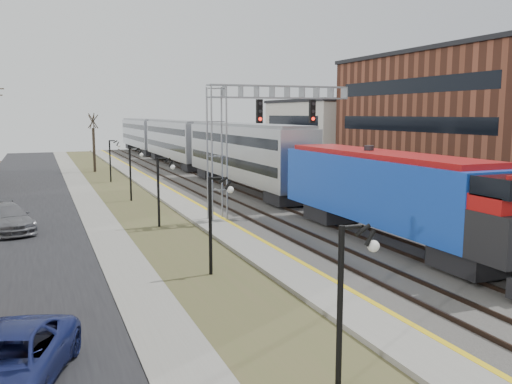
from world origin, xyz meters
TOP-DOWN VIEW (x-y plane):
  - street_west at (-11.50, 35.00)m, footprint 7.00×120.00m
  - sidewalk at (-7.00, 35.00)m, footprint 2.00×120.00m
  - grass_median at (-4.00, 35.00)m, footprint 4.00×120.00m
  - platform at (-1.00, 35.00)m, footprint 2.00×120.00m
  - ballast_bed at (4.00, 35.00)m, footprint 8.00×120.00m
  - parking_lot at (16.00, 35.00)m, footprint 16.00×120.00m
  - platform_edge at (-0.12, 35.00)m, footprint 0.24×120.00m
  - track_near at (2.00, 35.00)m, footprint 1.58×120.00m
  - track_far at (5.50, 35.00)m, footprint 1.58×120.00m
  - train at (5.50, 55.01)m, footprint 3.00×85.85m
  - signal_gantry at (1.22, 27.99)m, footprint 9.00×1.07m
  - lampposts at (-4.00, 18.29)m, footprint 0.14×62.14m
  - fence at (8.20, 35.00)m, footprint 0.04×120.00m
  - bare_trees at (-12.66, 38.91)m, footprint 12.30×42.30m
  - car_lot_c at (11.87, 21.02)m, footprint 5.86×3.78m
  - car_lot_d at (12.55, 24.07)m, footprint 5.90×4.25m
  - car_lot_e at (11.98, 31.41)m, footprint 4.97×2.39m
  - car_lot_f at (12.89, 38.90)m, footprint 5.07×2.64m
  - car_street_a at (-11.12, 10.93)m, footprint 3.77×5.47m
  - car_street_b at (-11.99, 29.92)m, footprint 3.39×5.51m

SIDE VIEW (x-z plane):
  - street_west at x=-11.50m, z-range 0.00..0.04m
  - parking_lot at x=16.00m, z-range 0.00..0.04m
  - grass_median at x=-4.00m, z-range 0.00..0.06m
  - sidewalk at x=-7.00m, z-range 0.00..0.08m
  - ballast_bed at x=4.00m, z-range 0.00..0.20m
  - platform at x=-1.00m, z-range 0.00..0.24m
  - platform_edge at x=-0.12m, z-range 0.24..0.25m
  - track_near at x=2.00m, z-range 0.20..0.35m
  - track_far at x=5.50m, z-range 0.20..0.35m
  - car_street_a at x=-11.12m, z-range 0.00..1.39m
  - car_street_b at x=-11.99m, z-range 0.00..1.49m
  - car_lot_c at x=11.87m, z-range 0.00..1.50m
  - car_lot_d at x=12.55m, z-range 0.00..1.59m
  - car_lot_f at x=12.89m, z-range 0.00..1.59m
  - fence at x=8.20m, z-range 0.00..1.60m
  - car_lot_e at x=11.98m, z-range 0.00..1.64m
  - lampposts at x=-4.00m, z-range 0.00..4.00m
  - bare_trees at x=-12.66m, z-range -0.27..5.68m
  - train at x=5.50m, z-range 0.26..5.58m
  - signal_gantry at x=1.22m, z-range 1.51..9.66m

